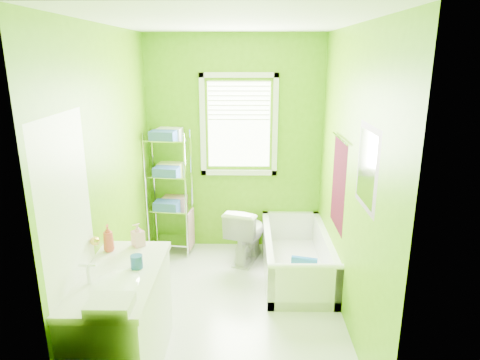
{
  "coord_description": "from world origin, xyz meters",
  "views": [
    {
      "loc": [
        0.15,
        -3.62,
        2.35
      ],
      "look_at": [
        0.08,
        0.25,
        1.22
      ],
      "focal_mm": 32.0,
      "sensor_mm": 36.0,
      "label": 1
    }
  ],
  "objects_px": {
    "bathtub": "(296,262)",
    "vanity": "(122,321)",
    "toilet": "(247,233)",
    "wire_shelf_unit": "(170,179)"
  },
  "relations": [
    {
      "from": "bathtub",
      "to": "vanity",
      "type": "distance_m",
      "value": 2.14
    },
    {
      "from": "bathtub",
      "to": "toilet",
      "type": "distance_m",
      "value": 0.7
    },
    {
      "from": "vanity",
      "to": "wire_shelf_unit",
      "type": "height_order",
      "value": "wire_shelf_unit"
    },
    {
      "from": "bathtub",
      "to": "vanity",
      "type": "xyz_separation_m",
      "value": [
        -1.48,
        -1.52,
        0.29
      ]
    },
    {
      "from": "bathtub",
      "to": "toilet",
      "type": "bearing_deg",
      "value": 145.26
    },
    {
      "from": "bathtub",
      "to": "wire_shelf_unit",
      "type": "bearing_deg",
      "value": 157.98
    },
    {
      "from": "toilet",
      "to": "vanity",
      "type": "xyz_separation_m",
      "value": [
        -0.93,
        -1.9,
        0.11
      ]
    },
    {
      "from": "bathtub",
      "to": "vanity",
      "type": "relative_size",
      "value": 1.34
    },
    {
      "from": "bathtub",
      "to": "vanity",
      "type": "bearing_deg",
      "value": -134.17
    },
    {
      "from": "toilet",
      "to": "vanity",
      "type": "bearing_deg",
      "value": 82.47
    }
  ]
}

